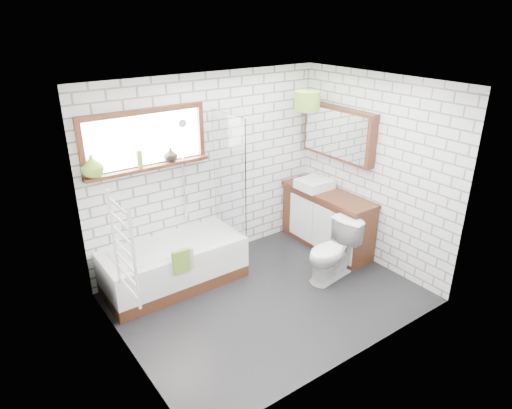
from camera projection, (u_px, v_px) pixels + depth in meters
floor at (268, 298)px, 5.49m from camera, size 3.40×2.60×0.01m
ceiling at (271, 85)px, 4.49m from camera, size 3.40×2.60×0.01m
wall_back at (209, 170)px, 5.97m from camera, size 3.40×0.01×2.50m
wall_front at (359, 249)px, 4.02m from camera, size 3.40×0.01×2.50m
wall_left at (118, 246)px, 4.08m from camera, size 0.01×2.60×2.50m
wall_right at (374, 172)px, 5.91m from camera, size 0.01×2.60×2.50m
window at (146, 140)px, 5.26m from camera, size 1.52×0.16×0.68m
towel_radiator at (124, 249)px, 4.12m from camera, size 0.06×0.52×1.00m
mirror_cabinet at (339, 133)px, 6.15m from camera, size 0.16×1.20×0.70m
shower_riser at (183, 170)px, 5.68m from camera, size 0.02×0.02×1.30m
bathtub at (174, 265)px, 5.65m from camera, size 1.72×0.76×0.56m
shower_screen at (229, 173)px, 5.69m from camera, size 0.02×0.72×1.50m
towel_green at (181, 261)px, 5.22m from camera, size 0.21×0.06×0.28m
towel_beige at (185, 260)px, 5.25m from camera, size 0.20×0.05×0.26m
vanity at (327, 220)px, 6.52m from camera, size 0.48×1.47×0.84m
basin at (314, 184)px, 6.47m from camera, size 0.45×0.40×0.13m
tap at (323, 178)px, 6.53m from camera, size 0.03×0.03×0.15m
toilet at (332, 252)px, 5.75m from camera, size 0.52×0.79×0.76m
vase_olive at (92, 168)px, 4.96m from camera, size 0.31×0.31×0.25m
vase_dark at (171, 156)px, 5.48m from camera, size 0.20×0.20×0.17m
bottle at (140, 161)px, 5.27m from camera, size 0.09×0.09×0.20m
pendant at (307, 101)px, 5.91m from camera, size 0.34×0.34×0.25m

